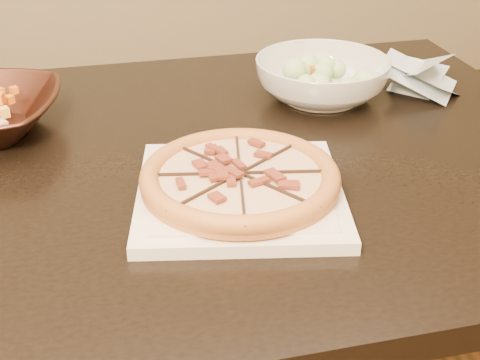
{
  "coord_description": "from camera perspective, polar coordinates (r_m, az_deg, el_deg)",
  "views": [
    {
      "loc": [
        -0.15,
        -0.99,
        1.22
      ],
      "look_at": [
        0.03,
        -0.22,
        0.78
      ],
      "focal_mm": 50.0,
      "sensor_mm": 36.0,
      "label": 1
    }
  ],
  "objects": [
    {
      "name": "salad_bowl",
      "position": [
        1.24,
        6.99,
        8.53
      ],
      "size": [
        0.27,
        0.27,
        0.08
      ],
      "primitive_type": "imported",
      "rotation": [
        0.0,
        0.0,
        0.14
      ],
      "color": "silver",
      "rests_on": "dining_table"
    },
    {
      "name": "pizza",
      "position": [
        0.9,
        -0.0,
        0.22
      ],
      "size": [
        0.27,
        0.27,
        0.03
      ],
      "color": "#CB863E",
      "rests_on": "plate"
    },
    {
      "name": "cling_film",
      "position": [
        1.32,
        14.86,
        8.46
      ],
      "size": [
        0.18,
        0.16,
        0.05
      ],
      "primitive_type": null,
      "rotation": [
        0.0,
        0.0,
        -0.39
      ],
      "color": "silver",
      "rests_on": "dining_table"
    },
    {
      "name": "salad",
      "position": [
        1.22,
        7.12,
        10.97
      ],
      "size": [
        0.12,
        0.11,
        0.04
      ],
      "color": "beige",
      "rests_on": "salad_bowl"
    },
    {
      "name": "dining_table",
      "position": [
        1.08,
        -7.63,
        -3.0
      ],
      "size": [
        1.41,
        0.91,
        0.75
      ],
      "color": "black",
      "rests_on": "floor"
    },
    {
      "name": "plate",
      "position": [
        0.91,
        0.0,
        -1.07
      ],
      "size": [
        0.33,
        0.33,
        0.02
      ],
      "color": "silver",
      "rests_on": "dining_table"
    }
  ]
}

